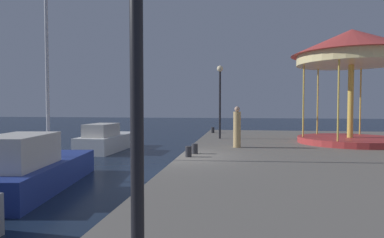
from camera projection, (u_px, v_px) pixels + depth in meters
The scene contains 9 objects.
ground_plane at pixel (179, 176), 12.61m from camera, with size 120.00×120.00×0.00m, color #162338.
sailboat_blue at pixel (31, 168), 10.58m from camera, with size 2.94×6.13×7.64m.
motorboat_white at pixel (107, 140), 19.92m from camera, with size 2.04×5.36×1.66m.
carousel at pixel (351, 58), 16.54m from camera, with size 5.90×5.90×5.76m.
lamp_post_mid_promenade at pixel (220, 89), 19.01m from camera, with size 0.36×0.36×4.23m.
bollard_center at pixel (213, 130), 23.10m from camera, with size 0.24×0.24×0.40m, color #2D2D33.
bollard_south at pixel (188, 151), 12.29m from camera, with size 0.24×0.24×0.40m, color #2D2D33.
bollard_north at pixel (195, 149), 13.10m from camera, with size 0.24×0.24×0.40m, color #2D2D33.
person_by_the_water at pixel (237, 128), 15.05m from camera, with size 0.34×0.34×1.88m.
Camera 1 is at (2.28, -12.31, 2.72)m, focal length 30.75 mm.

